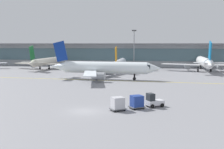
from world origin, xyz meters
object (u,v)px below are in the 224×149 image
object	(u,v)px
gate_airplane_2	(120,63)
cargo_dolly_trailing	(118,103)
gate_airplane_1	(46,62)
cargo_dolly_lead	(137,102)
gate_airplane_3	(204,62)
taxiing_regional_jet	(104,68)
apron_light_mast_1	(134,47)
baggage_tug	(153,101)

from	to	relation	value
gate_airplane_2	cargo_dolly_trailing	size ratio (longest dim) A/B	9.82
gate_airplane_1	cargo_dolly_lead	distance (m)	70.47
gate_airplane_3	taxiing_regional_jet	xyz separation A→B (m)	(-29.95, -27.43, -0.03)
gate_airplane_3	cargo_dolly_trailing	distance (m)	64.93
cargo_dolly_lead	apron_light_mast_1	distance (m)	70.57
taxiing_regional_jet	baggage_tug	world-z (taller)	taxiing_regional_jet
gate_airplane_3	cargo_dolly_trailing	world-z (taller)	gate_airplane_3
gate_airplane_3	taxiing_regional_jet	distance (m)	40.61
gate_airplane_2	apron_light_mast_1	xyz separation A→B (m)	(4.00, 12.22, 5.54)
gate_airplane_1	taxiing_regional_jet	world-z (taller)	taxiing_regional_jet
baggage_tug	cargo_dolly_trailing	bearing A→B (deg)	-180.00
taxiing_regional_jet	apron_light_mast_1	world-z (taller)	apron_light_mast_1
gate_airplane_2	apron_light_mast_1	world-z (taller)	apron_light_mast_1
cargo_dolly_trailing	apron_light_mast_1	bearing A→B (deg)	60.15
gate_airplane_1	taxiing_regional_jet	size ratio (longest dim) A/B	0.87
baggage_tug	cargo_dolly_lead	world-z (taller)	baggage_tug
gate_airplane_1	apron_light_mast_1	size ratio (longest dim) A/B	1.81
gate_airplane_2	taxiing_regional_jet	world-z (taller)	taxiing_regional_jet
gate_airplane_1	cargo_dolly_trailing	size ratio (longest dim) A/B	10.20
gate_airplane_2	gate_airplane_1	bearing A→B (deg)	86.68
gate_airplane_1	cargo_dolly_trailing	xyz separation A→B (m)	(35.97, -60.62, -1.62)
gate_airplane_1	cargo_dolly_trailing	world-z (taller)	gate_airplane_1
gate_airplane_3	cargo_dolly_lead	bearing A→B (deg)	164.11
gate_airplane_2	cargo_dolly_trailing	xyz separation A→B (m)	(7.66, -59.38, -1.52)
taxiing_regional_jet	apron_light_mast_1	bearing A→B (deg)	85.81
gate_airplane_1	gate_airplane_3	xyz separation A→B (m)	(57.41, 0.63, 0.43)
baggage_tug	cargo_dolly_lead	distance (m)	2.84
gate_airplane_2	cargo_dolly_lead	size ratio (longest dim) A/B	9.82
gate_airplane_2	baggage_tug	bearing A→B (deg)	-168.15
gate_airplane_1	gate_airplane_3	size ratio (longest dim) A/B	0.86
cargo_dolly_lead	apron_light_mast_1	world-z (taller)	apron_light_mast_1
gate_airplane_1	taxiing_regional_jet	xyz separation A→B (m)	(27.46, -26.81, 0.41)
gate_airplane_2	cargo_dolly_trailing	world-z (taller)	gate_airplane_2
gate_airplane_1	cargo_dolly_trailing	distance (m)	70.51
gate_airplane_2	cargo_dolly_trailing	distance (m)	59.89
taxiing_regional_jet	baggage_tug	distance (m)	33.53
gate_airplane_1	apron_light_mast_1	world-z (taller)	apron_light_mast_1
baggage_tug	apron_light_mast_1	bearing A→B (deg)	64.41
gate_airplane_3	baggage_tug	distance (m)	60.39
gate_airplane_3	apron_light_mast_1	xyz separation A→B (m)	(-25.10, 10.35, 5.01)
cargo_dolly_lead	cargo_dolly_trailing	xyz separation A→B (m)	(-2.57, -1.66, 0.00)
baggage_tug	apron_light_mast_1	world-z (taller)	apron_light_mast_1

